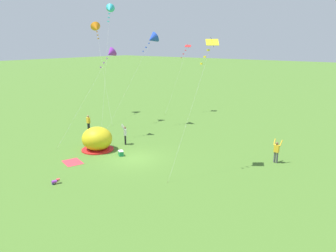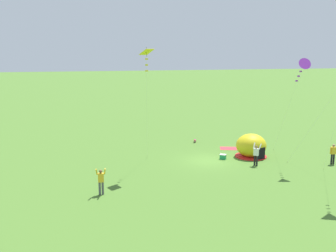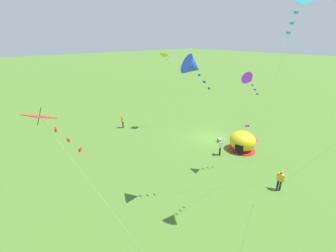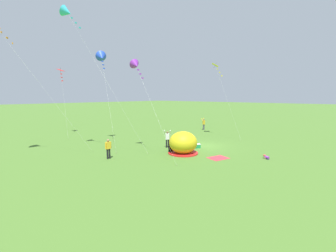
% 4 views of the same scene
% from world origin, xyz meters
% --- Properties ---
extents(ground_plane, '(300.00, 300.00, 0.00)m').
position_xyz_m(ground_plane, '(0.00, 0.00, 0.00)').
color(ground_plane, '#477028').
extents(popup_tent, '(2.81, 2.81, 2.10)m').
position_xyz_m(popup_tent, '(-4.11, -0.33, 1.00)').
color(popup_tent, gold).
rests_on(popup_tent, ground).
extents(picnic_blanket, '(2.01, 1.75, 0.01)m').
position_xyz_m(picnic_blanket, '(-3.31, -3.61, 0.01)').
color(picnic_blanket, '#CC333D').
rests_on(picnic_blanket, ground).
extents(cooler_box, '(0.64, 0.59, 0.44)m').
position_xyz_m(cooler_box, '(-1.38, -0.15, 0.22)').
color(cooler_box, '#1E8C4C').
rests_on(cooler_box, ground).
extents(toddler_crawling, '(0.36, 0.55, 0.32)m').
position_xyz_m(toddler_crawling, '(-0.83, -6.83, 0.18)').
color(toddler_crawling, purple).
rests_on(toddler_crawling, ground).
extents(person_center_field, '(0.59, 0.26, 1.72)m').
position_xyz_m(person_center_field, '(-9.81, 3.34, 0.96)').
color(person_center_field, black).
rests_on(person_center_field, ground).
extents(person_near_tent, '(0.68, 0.49, 1.89)m').
position_xyz_m(person_near_tent, '(9.55, 6.19, 1.00)').
color(person_near_tent, '#4C4C51').
rests_on(person_near_tent, ground).
extents(person_flying_kite, '(0.69, 0.71, 1.89)m').
position_xyz_m(person_flying_kite, '(-3.32, 2.34, 1.00)').
color(person_flying_kite, black).
rests_on(person_flying_kite, ground).
extents(kite_red, '(1.62, 4.02, 9.10)m').
position_xyz_m(kite_red, '(-7.17, 17.90, 8.40)').
color(kite_red, silver).
rests_on(kite_red, ground).
extents(kite_purple, '(1.66, 6.58, 8.83)m').
position_xyz_m(kite_purple, '(-6.28, 3.69, 8.24)').
color(kite_purple, silver).
rests_on(kite_purple, ground).
extents(kite_yellow, '(1.28, 4.83, 9.65)m').
position_xyz_m(kite_yellow, '(5.70, 2.01, 8.97)').
color(kite_yellow, silver).
rests_on(kite_yellow, ground).
extents(kite_blue, '(2.97, 6.18, 10.38)m').
position_xyz_m(kite_blue, '(-6.10, 9.72, 9.64)').
color(kite_blue, silver).
rests_on(kite_blue, ground).
extents(kite_cyan, '(4.96, 6.59, 13.40)m').
position_xyz_m(kite_cyan, '(-10.61, 7.86, 12.79)').
color(kite_cyan, silver).
rests_on(kite_cyan, ground).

